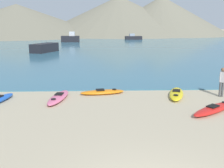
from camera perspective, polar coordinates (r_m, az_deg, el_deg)
name	(u,v)px	position (r m, az deg, el deg)	size (l,w,h in m)	color
bay_water	(108,45)	(51.03, -0.81, 8.39)	(160.00, 70.00, 0.06)	teal
far_hill_left	(17,20)	(99.48, -19.94, 12.97)	(63.43, 63.43, 10.82)	gray
far_hill_midleft	(119,16)	(102.57, 1.54, 14.65)	(61.53, 61.53, 14.25)	gray
far_hill_midright	(161,16)	(103.40, 10.63, 14.39)	(50.62, 50.62, 14.13)	gray
kayak_on_sand_0	(102,92)	(15.60, -2.11, -1.75)	(2.73, 1.19, 0.30)	orange
kayak_on_sand_2	(176,94)	(15.64, 13.83, -2.06)	(1.63, 3.10, 0.32)	yellow
kayak_on_sand_3	(58,97)	(14.73, -11.57, -2.85)	(1.16, 3.06, 0.32)	#E5668C
kayak_on_sand_6	(214,109)	(13.44, 21.41, -5.02)	(3.04, 2.54, 0.33)	red
person_near_waterline	(222,80)	(16.12, 22.86, 0.77)	(0.34, 0.29, 1.69)	#4C4C4C
moored_boat_0	(133,38)	(69.73, 4.66, 10.05)	(4.52, 1.73, 1.56)	black
moored_boat_1	(71,38)	(61.07, -9.00, 9.78)	(4.07, 1.98, 2.33)	black
moored_boat_2	(45,48)	(39.83, -14.48, 7.65)	(3.58, 5.03, 1.25)	black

